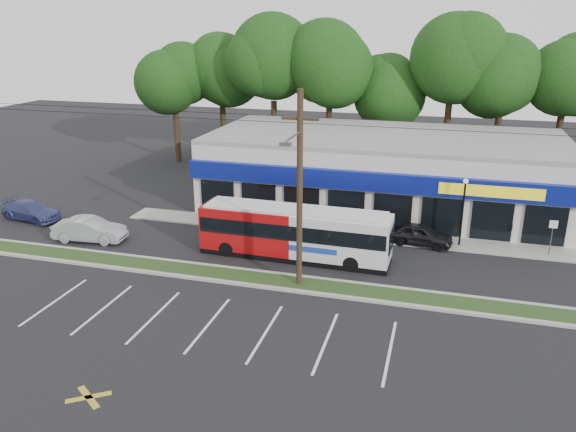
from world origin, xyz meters
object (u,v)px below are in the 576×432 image
at_px(car_dark, 420,234).
at_px(pedestrian_a, 307,230).
at_px(utility_pole, 296,185).
at_px(pedestrian_b, 340,239).
at_px(car_silver, 90,230).
at_px(lamp_post, 463,205).
at_px(sign_post, 552,232).
at_px(car_blue, 31,211).
at_px(metrobus, 295,232).

distance_m(car_dark, pedestrian_a, 6.88).
bearing_deg(utility_pole, pedestrian_b, 75.24).
height_order(car_dark, pedestrian_a, pedestrian_a).
height_order(car_silver, pedestrian_b, pedestrian_b).
distance_m(lamp_post, car_dark, 3.10).
height_order(lamp_post, pedestrian_a, lamp_post).
bearing_deg(utility_pole, pedestrian_a, 98.08).
xyz_separation_m(sign_post, car_blue, (-33.34, -2.71, -0.91)).
bearing_deg(lamp_post, metrobus, -154.90).
bearing_deg(pedestrian_b, lamp_post, -137.28).
bearing_deg(car_dark, pedestrian_a, 110.89).
distance_m(car_blue, pedestrian_b, 21.51).
relative_size(metrobus, pedestrian_a, 6.46).
distance_m(sign_post, metrobus, 14.76).
bearing_deg(utility_pole, car_silver, 169.53).
bearing_deg(pedestrian_a, utility_pole, 93.87).
relative_size(car_blue, pedestrian_b, 2.85).
xyz_separation_m(sign_post, car_silver, (-27.09, -5.07, -0.82)).
bearing_deg(lamp_post, utility_pole, -136.05).
bearing_deg(metrobus, car_blue, 177.05).
distance_m(utility_pole, pedestrian_a, 7.47).
relative_size(sign_post, metrobus, 0.20).
bearing_deg(utility_pole, metrobus, 105.82).
bearing_deg(metrobus, pedestrian_b, 33.70).
xyz_separation_m(utility_pole, pedestrian_b, (1.34, 5.07, -4.64)).
xyz_separation_m(lamp_post, metrobus, (-9.18, -4.30, -1.11)).
distance_m(utility_pole, sign_post, 15.71).
height_order(sign_post, metrobus, metrobus).
bearing_deg(sign_post, car_blue, -175.36).
bearing_deg(car_dark, lamp_post, -73.92).
distance_m(car_silver, pedestrian_a, 13.50).
bearing_deg(car_blue, utility_pole, -94.73).
distance_m(car_silver, pedestrian_b, 15.46).
xyz_separation_m(lamp_post, pedestrian_a, (-9.00, -2.01, -1.82)).
xyz_separation_m(metrobus, pedestrian_a, (0.18, 2.29, -0.71)).
relative_size(car_blue, pedestrian_a, 2.60).
bearing_deg(sign_post, car_dark, -178.87).
distance_m(metrobus, car_silver, 12.98).
bearing_deg(car_blue, pedestrian_a, -78.25).
xyz_separation_m(lamp_post, car_silver, (-22.09, -5.30, -1.94)).
bearing_deg(metrobus, pedestrian_a, 86.61).
bearing_deg(metrobus, sign_post, 17.17).
distance_m(car_dark, pedestrian_b, 5.12).
xyz_separation_m(car_dark, car_silver, (-19.77, -4.93, 0.07)).
xyz_separation_m(sign_post, car_dark, (-7.33, -0.14, -0.89)).
height_order(utility_pole, car_dark, utility_pole).
xyz_separation_m(car_blue, pedestrian_b, (21.51, 0.13, 0.13)).
distance_m(lamp_post, metrobus, 10.20).
relative_size(metrobus, car_dark, 2.84).
distance_m(sign_post, car_silver, 27.58).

